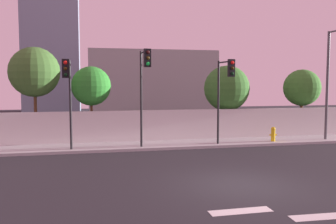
% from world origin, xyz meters
% --- Properties ---
extents(ground_plane, '(80.00, 80.00, 0.00)m').
position_xyz_m(ground_plane, '(0.00, 0.00, 0.00)').
color(ground_plane, '#252428').
extents(sidewalk, '(36.00, 2.40, 0.15)m').
position_xyz_m(sidewalk, '(0.00, 8.20, 0.07)').
color(sidewalk, '#A8A8A8').
rests_on(sidewalk, ground).
extents(perimeter_wall, '(36.00, 0.18, 1.80)m').
position_xyz_m(perimeter_wall, '(0.00, 9.49, 1.05)').
color(perimeter_wall, silver).
rests_on(perimeter_wall, sidewalk).
extents(traffic_light_left, '(0.37, 1.63, 5.09)m').
position_xyz_m(traffic_light_left, '(-2.40, 6.83, 3.86)').
color(traffic_light_left, black).
rests_on(traffic_light_left, sidewalk).
extents(traffic_light_center, '(0.36, 1.45, 4.55)m').
position_xyz_m(traffic_light_center, '(-6.18, 6.89, 3.48)').
color(traffic_light_center, black).
rests_on(traffic_light_center, sidewalk).
extents(traffic_light_right, '(0.39, 1.73, 4.64)m').
position_xyz_m(traffic_light_right, '(1.96, 6.75, 3.55)').
color(traffic_light_right, black).
rests_on(traffic_light_right, sidewalk).
extents(street_lamp_curbside, '(0.61, 2.10, 6.49)m').
position_xyz_m(street_lamp_curbside, '(8.89, 7.46, 4.02)').
color(street_lamp_curbside, '#4C4C51').
rests_on(street_lamp_curbside, sidewalk).
extents(fire_hydrant, '(0.44, 0.26, 0.85)m').
position_xyz_m(fire_hydrant, '(5.34, 7.69, 0.61)').
color(fire_hydrant, gold).
rests_on(fire_hydrant, sidewalk).
extents(roadside_tree_leftmost, '(2.86, 2.86, 5.62)m').
position_xyz_m(roadside_tree_leftmost, '(-8.22, 10.36, 4.18)').
color(roadside_tree_leftmost, brown).
rests_on(roadside_tree_leftmost, ground).
extents(roadside_tree_midleft, '(2.33, 2.33, 4.55)m').
position_xyz_m(roadside_tree_midleft, '(-5.06, 10.36, 3.38)').
color(roadside_tree_midleft, brown).
rests_on(roadside_tree_midleft, ground).
extents(roadside_tree_midright, '(2.92, 2.92, 4.68)m').
position_xyz_m(roadside_tree_midright, '(3.46, 10.36, 3.21)').
color(roadside_tree_midright, brown).
rests_on(roadside_tree_midright, ground).
extents(roadside_tree_rightmost, '(2.46, 2.46, 4.48)m').
position_xyz_m(roadside_tree_rightmost, '(8.84, 10.36, 3.24)').
color(roadside_tree_rightmost, brown).
rests_on(roadside_tree_rightmost, ground).
extents(low_building_distant, '(11.90, 6.00, 6.58)m').
position_xyz_m(low_building_distant, '(0.70, 23.49, 3.29)').
color(low_building_distant, '#959595').
rests_on(low_building_distant, ground).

